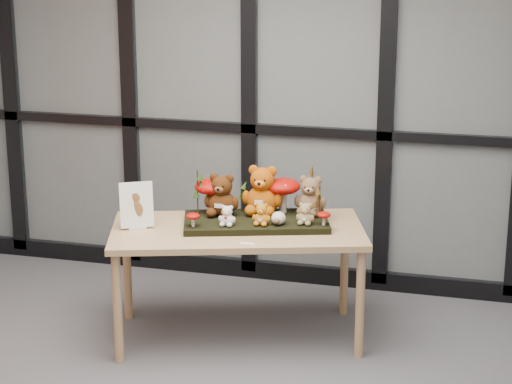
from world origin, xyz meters
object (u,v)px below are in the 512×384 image
(diorama_tray, at_px, (256,222))
(bear_small_yellow, at_px, (262,213))
(bear_beige_small, at_px, (305,212))
(plush_cream_hedgehog, at_px, (278,217))
(mushroom_front_left, at_px, (193,219))
(bear_white_bow, at_px, (227,214))
(bear_brown_medium, at_px, (222,192))
(bear_tan_back, at_px, (311,193))
(mushroom_back_right, at_px, (283,194))
(mushroom_front_right, at_px, (324,218))
(bear_pooh_yellow, at_px, (263,187))
(display_table, at_px, (238,239))
(sign_holder, at_px, (137,208))
(mushroom_back_left, at_px, (212,194))

(diorama_tray, height_order, bear_small_yellow, bear_small_yellow)
(diorama_tray, relative_size, bear_beige_small, 5.98)
(plush_cream_hedgehog, bearing_deg, mushroom_front_left, -178.05)
(bear_white_bow, bearing_deg, bear_brown_medium, 97.45)
(bear_brown_medium, bearing_deg, bear_tan_back, 0.20)
(bear_brown_medium, bearing_deg, plush_cream_hedgehog, -32.37)
(bear_beige_small, bearing_deg, mushroom_back_right, 114.54)
(bear_tan_back, bearing_deg, mushroom_back_right, 166.84)
(bear_white_bow, bearing_deg, mushroom_back_right, 36.40)
(bear_tan_back, relative_size, mushroom_front_right, 2.91)
(bear_pooh_yellow, height_order, bear_brown_medium, bear_pooh_yellow)
(plush_cream_hedgehog, bearing_deg, bear_pooh_yellow, 109.02)
(display_table, relative_size, mushroom_front_left, 18.15)
(display_table, bearing_deg, sign_holder, 178.33)
(diorama_tray, relative_size, mushroom_back_left, 3.72)
(bear_tan_back, height_order, plush_cream_hedgehog, bear_tan_back)
(bear_pooh_yellow, relative_size, plush_cream_hedgehog, 3.87)
(bear_beige_small, xyz_separation_m, mushroom_front_right, (0.10, 0.01, -0.03))
(plush_cream_hedgehog, xyz_separation_m, sign_holder, (-0.79, -0.18, 0.05))
(bear_brown_medium, height_order, sign_holder, bear_brown_medium)
(diorama_tray, distance_m, bear_brown_medium, 0.26)
(display_table, height_order, bear_small_yellow, bear_small_yellow)
(display_table, xyz_separation_m, mushroom_front_right, (0.49, 0.07, 0.15))
(bear_tan_back, bearing_deg, diorama_tray, -164.59)
(display_table, distance_m, bear_pooh_yellow, 0.35)
(bear_beige_small, xyz_separation_m, mushroom_back_left, (-0.58, 0.09, 0.04))
(display_table, height_order, plush_cream_hedgehog, plush_cream_hedgehog)
(bear_tan_back, xyz_separation_m, bear_beige_small, (0.01, -0.21, -0.06))
(mushroom_back_left, bearing_deg, mushroom_front_left, -92.80)
(bear_pooh_yellow, bearing_deg, mushroom_back_right, 7.25)
(bear_brown_medium, relative_size, bear_beige_small, 1.99)
(bear_tan_back, bearing_deg, bear_small_yellow, -145.66)
(display_table, relative_size, bear_tan_back, 6.29)
(mushroom_front_left, bearing_deg, mushroom_front_right, 17.31)
(bear_brown_medium, relative_size, bear_white_bow, 2.09)
(bear_small_yellow, distance_m, sign_holder, 0.71)
(display_table, bearing_deg, bear_beige_small, -8.81)
(bear_white_bow, relative_size, mushroom_back_right, 0.58)
(mushroom_back_left, relative_size, mushroom_front_left, 2.54)
(bear_white_bow, height_order, plush_cream_hedgehog, bear_white_bow)
(plush_cream_hedgehog, bearing_deg, diorama_tray, 137.31)
(bear_tan_back, relative_size, sign_holder, 0.93)
(bear_white_bow, xyz_separation_m, plush_cream_hedgehog, (0.27, 0.09, -0.02))
(bear_tan_back, relative_size, plush_cream_hedgehog, 3.07)
(bear_beige_small, bearing_deg, plush_cream_hedgehog, 179.83)
(bear_pooh_yellow, distance_m, mushroom_front_left, 0.48)
(bear_tan_back, height_order, bear_white_bow, bear_tan_back)
(bear_brown_medium, relative_size, mushroom_front_right, 3.16)
(bear_tan_back, relative_size, bear_white_bow, 1.92)
(mushroom_back_right, xyz_separation_m, mushroom_front_right, (0.28, -0.19, -0.07))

